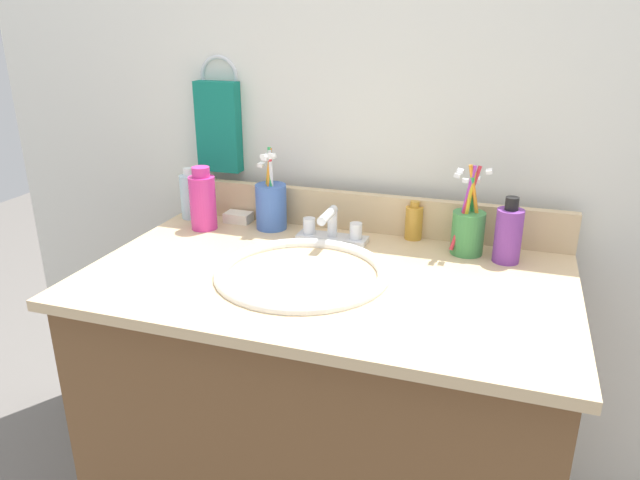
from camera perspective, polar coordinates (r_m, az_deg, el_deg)
name	(u,v)px	position (r m, az deg, el deg)	size (l,w,h in m)	color
vanity_cabinet	(326,430)	(1.37, 0.55, -17.77)	(0.91, 0.52, 0.71)	brown
countertop	(326,279)	(1.18, 0.61, -3.73)	(0.95, 0.56, 0.02)	#D1B284
backsplash	(362,212)	(1.40, 4.01, 2.71)	(0.95, 0.02, 0.09)	#D1B284
back_wall	(367,252)	(1.50, 4.49, -1.19)	(2.05, 0.04, 1.30)	silver
towel_ring	(219,76)	(1.51, -9.66, 15.24)	(0.10, 0.10, 0.01)	silver
hand_towel	(219,127)	(1.51, -9.70, 10.64)	(0.11, 0.04, 0.22)	#147260
sink_basin	(302,289)	(1.18, -1.73, -4.69)	(0.35, 0.35, 0.11)	white
faucet	(332,230)	(1.33, 1.11, 0.97)	(0.16, 0.10, 0.08)	silver
bottle_soap_pink	(203,201)	(1.43, -11.19, 3.73)	(0.06, 0.06, 0.15)	#D8338C
bottle_cream_purple	(508,234)	(1.27, 17.63, 0.53)	(0.05, 0.05, 0.14)	#7A3899
bottle_oil_amber	(414,222)	(1.36, 9.00, 1.72)	(0.04, 0.04, 0.09)	gold
bottle_gel_clear	(190,196)	(1.52, -12.39, 4.15)	(0.05, 0.05, 0.13)	silver
cup_blue_plastic	(271,204)	(1.41, -4.74, 3.47)	(0.07, 0.08, 0.20)	#3F66B7
cup_green	(468,229)	(1.29, 14.01, 1.01)	(0.07, 0.07, 0.19)	#3F8C47
soap_bar	(238,217)	(1.48, -7.84, 2.18)	(0.06, 0.04, 0.02)	white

